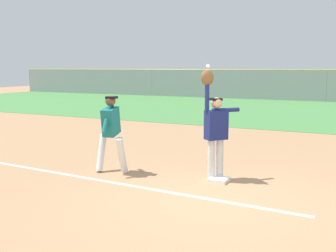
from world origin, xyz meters
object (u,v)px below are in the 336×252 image
(first_base, at_px, (219,180))
(runner, at_px, (111,128))
(baseball, at_px, (208,66))
(parked_car_black, at_px, (292,89))
(parked_car_white, at_px, (224,87))
(fielder, at_px, (215,126))

(first_base, distance_m, runner, 2.60)
(first_base, bearing_deg, runner, -171.48)
(runner, relative_size, baseball, 23.24)
(first_base, bearing_deg, baseball, -167.01)
(parked_car_black, bearing_deg, runner, -95.72)
(parked_car_white, bearing_deg, first_base, -76.83)
(runner, xyz_separation_m, baseball, (2.13, 0.30, 1.35))
(baseball, height_order, parked_car_white, baseball)
(baseball, bearing_deg, parked_car_white, 107.31)
(parked_car_black, bearing_deg, baseball, -90.78)
(fielder, xyz_separation_m, parked_car_white, (-8.08, 25.38, -0.45))
(first_base, xyz_separation_m, parked_car_white, (-8.23, 25.52, 0.63))
(baseball, relative_size, parked_car_white, 0.02)
(baseball, distance_m, parked_car_white, 26.84)
(fielder, height_order, runner, fielder)
(first_base, height_order, parked_car_white, parked_car_white)
(fielder, bearing_deg, runner, 53.96)
(first_base, relative_size, fielder, 0.17)
(first_base, distance_m, parked_car_white, 26.82)
(first_base, relative_size, runner, 0.22)
(fielder, xyz_separation_m, runner, (-2.24, -0.49, -0.12))
(first_base, relative_size, parked_car_black, 0.08)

